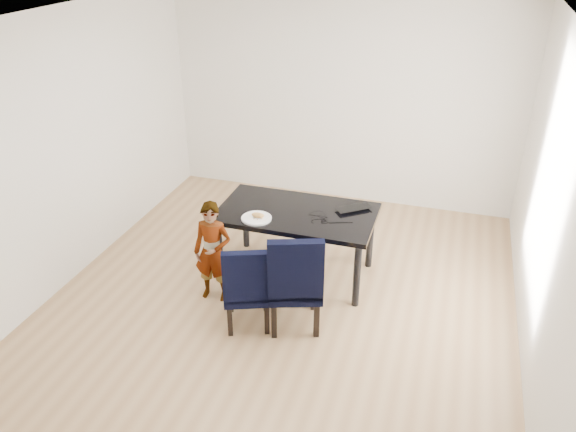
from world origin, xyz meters
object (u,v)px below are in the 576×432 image
(chair_left, at_px, (247,283))
(laptop, at_px, (351,206))
(child, at_px, (213,252))
(chair_right, at_px, (295,278))
(dining_table, at_px, (296,243))
(plate, at_px, (256,218))

(chair_left, relative_size, laptop, 2.41)
(child, distance_m, laptop, 1.50)
(chair_right, distance_m, laptop, 1.13)
(dining_table, height_order, laptop, laptop)
(chair_left, bearing_deg, plate, 80.73)
(dining_table, xyz_separation_m, plate, (-0.34, -0.28, 0.38))
(chair_left, distance_m, child, 0.55)
(chair_left, xyz_separation_m, chair_right, (0.42, 0.12, 0.06))
(chair_left, xyz_separation_m, child, (-0.46, 0.28, 0.08))
(chair_left, height_order, plate, chair_left)
(plate, bearing_deg, child, -130.57)
(child, height_order, laptop, child)
(dining_table, xyz_separation_m, chair_right, (0.22, -0.81, 0.13))
(dining_table, distance_m, plate, 0.58)
(chair_right, xyz_separation_m, laptop, (0.29, 1.06, 0.26))
(dining_table, bearing_deg, plate, -140.73)
(dining_table, relative_size, chair_left, 1.81)
(child, xyz_separation_m, plate, (0.32, 0.38, 0.23))
(dining_table, bearing_deg, chair_left, -101.71)
(chair_right, bearing_deg, laptop, 55.66)
(chair_right, xyz_separation_m, plate, (-0.56, 0.53, 0.25))
(chair_left, height_order, laptop, chair_left)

